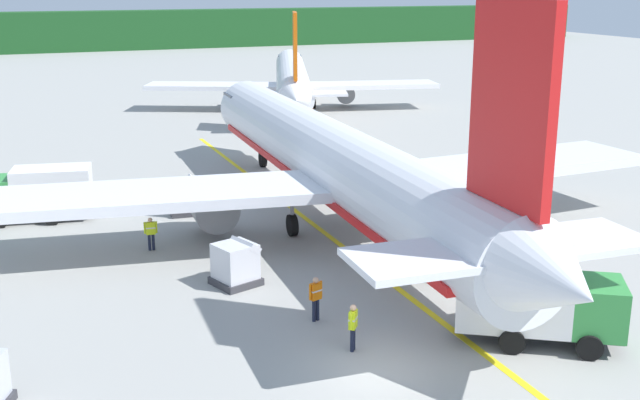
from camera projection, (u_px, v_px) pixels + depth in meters
ground at (137, 128)px, 69.13m from camera, size 240.00×320.00×0.20m
distant_treeline at (60, 32)px, 140.65m from camera, size 216.00×6.00×6.97m
airliner_foreground at (335, 162)px, 40.68m from camera, size 34.66×41.71×11.90m
airliner_mid_apron at (292, 79)px, 78.99m from camera, size 28.20×33.67×9.90m
service_truck_fuel at (37, 192)px, 42.11m from camera, size 6.12×3.25×2.83m
service_truck_baggage at (537, 302)px, 27.82m from camera, size 6.00×4.91×2.67m
cargo_container_near at (236, 264)px, 33.30m from camera, size 2.18×2.18×1.92m
cargo_container_far at (185, 196)px, 43.43m from camera, size 1.84×1.84×2.06m
crew_marshaller at (431, 260)px, 33.45m from camera, size 0.30×0.62×1.74m
crew_loader_left at (151, 231)px, 37.51m from camera, size 0.62×0.29×1.61m
crew_loader_right at (353, 323)px, 27.29m from camera, size 0.46×0.51×1.72m
crew_supervisor at (316, 295)px, 29.69m from camera, size 0.60×0.36×1.75m
apron_guide_line at (352, 254)px, 37.28m from camera, size 0.30×60.00×0.01m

